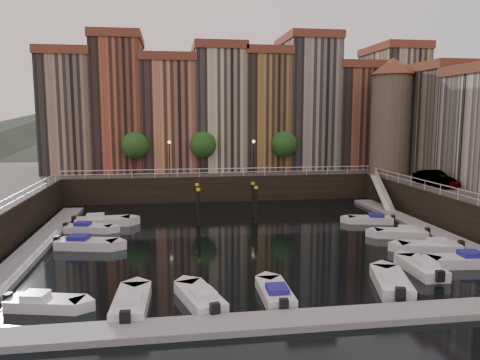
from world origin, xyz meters
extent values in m
plane|color=black|center=(0.00, 0.00, 0.00)|extent=(200.00, 200.00, 0.00)
cube|color=black|center=(0.00, 26.00, 1.50)|extent=(80.00, 20.00, 3.00)
cube|color=gray|center=(-16.20, -1.00, 0.17)|extent=(2.00, 28.00, 0.35)
cube|color=gray|center=(16.20, -1.00, 0.17)|extent=(2.00, 28.00, 0.35)
cube|color=gray|center=(0.00, -17.00, 0.17)|extent=(30.00, 2.00, 0.35)
cone|color=#2D382D|center=(-30.00, 110.00, 7.00)|extent=(80.00, 80.00, 14.00)
cone|color=#2D382D|center=(5.00, 110.00, 9.00)|extent=(100.00, 100.00, 18.00)
cone|color=#2D382D|center=(40.00, 110.00, 6.00)|extent=(70.00, 70.00, 12.00)
cube|color=#9B7B62|center=(-18.00, 23.50, 10.00)|extent=(6.00, 10.00, 14.00)
cube|color=brown|center=(-18.00, 23.50, 17.50)|extent=(6.30, 10.30, 1.00)
cube|color=#A64B34|center=(-12.10, 23.50, 11.00)|extent=(5.80, 10.00, 16.00)
cube|color=brown|center=(-12.10, 23.50, 19.50)|extent=(6.10, 10.30, 1.00)
cube|color=#CE7754|center=(-5.95, 23.50, 9.75)|extent=(6.50, 10.00, 13.50)
cube|color=brown|center=(-5.95, 23.50, 17.00)|extent=(6.80, 10.30, 1.00)
cube|color=beige|center=(0.40, 23.50, 10.50)|extent=(6.20, 10.00, 15.00)
cube|color=brown|center=(0.40, 23.50, 18.50)|extent=(6.50, 10.30, 1.00)
cube|color=olive|center=(6.30, 23.50, 10.25)|extent=(5.60, 10.00, 14.50)
cube|color=brown|center=(6.30, 23.50, 18.00)|extent=(5.90, 10.30, 1.00)
cube|color=gray|center=(12.30, 23.50, 11.25)|extent=(6.40, 10.00, 16.50)
cube|color=brown|center=(12.30, 23.50, 20.00)|extent=(6.70, 10.30, 1.00)
cube|color=brown|center=(18.50, 23.50, 9.50)|extent=(6.00, 10.00, 13.00)
cube|color=brown|center=(18.50, 23.50, 16.50)|extent=(6.30, 10.30, 1.00)
cube|color=tan|center=(24.45, 23.50, 10.75)|extent=(5.90, 10.00, 15.50)
cube|color=brown|center=(24.45, 23.50, 19.00)|extent=(6.20, 10.30, 1.00)
cube|color=#6C6251|center=(26.50, 12.00, 9.00)|extent=(9.00, 8.00, 12.00)
cube|color=brown|center=(26.50, 12.00, 15.50)|extent=(9.30, 8.30, 1.00)
cylinder|color=#6B5B4C|center=(20.00, 14.50, 9.00)|extent=(4.60, 4.60, 12.00)
cone|color=brown|center=(20.00, 14.50, 15.80)|extent=(5.20, 5.20, 2.00)
cylinder|color=black|center=(-10.00, 18.20, 4.20)|extent=(0.30, 0.30, 2.40)
sphere|color=#1E4719|center=(-10.00, 18.20, 6.60)|extent=(3.20, 3.20, 3.20)
cylinder|color=black|center=(-2.00, 18.20, 4.20)|extent=(0.30, 0.30, 2.40)
sphere|color=#1E4719|center=(-2.00, 18.20, 6.60)|extent=(3.20, 3.20, 3.20)
cylinder|color=black|center=(8.00, 18.20, 4.20)|extent=(0.30, 0.30, 2.40)
sphere|color=#1E4719|center=(8.00, 18.20, 6.60)|extent=(3.20, 3.20, 3.20)
cylinder|color=black|center=(-6.00, 17.20, 5.00)|extent=(0.12, 0.12, 4.00)
sphere|color=#FFD88C|center=(-6.00, 17.20, 7.00)|extent=(0.36, 0.36, 0.36)
cylinder|color=black|center=(4.00, 17.20, 5.00)|extent=(0.12, 0.12, 4.00)
sphere|color=#FFD88C|center=(4.00, 17.20, 7.00)|extent=(0.36, 0.36, 0.36)
cube|color=white|center=(0.00, 16.00, 3.95)|extent=(36.00, 0.08, 0.08)
cube|color=white|center=(0.00, 16.00, 3.50)|extent=(36.00, 0.06, 0.06)
cube|color=white|center=(18.00, -1.00, 3.95)|extent=(0.08, 34.00, 0.08)
cube|color=white|center=(18.00, -1.00, 3.50)|extent=(0.06, 34.00, 0.06)
cube|color=white|center=(-18.00, -1.00, 3.95)|extent=(0.08, 34.00, 0.08)
cube|color=white|center=(-18.00, -1.00, 3.50)|extent=(0.06, 34.00, 0.06)
cube|color=white|center=(17.10, 10.00, 1.75)|extent=(2.78, 8.26, 2.81)
cube|color=white|center=(17.10, 10.00, 2.25)|extent=(1.93, 8.32, 3.65)
cylinder|color=black|center=(-3.45, 4.52, 1.50)|extent=(0.32, 0.32, 3.60)
cylinder|color=gold|center=(-3.45, 4.52, 3.35)|extent=(0.36, 0.36, 0.25)
cylinder|color=black|center=(-3.37, 7.53, 1.50)|extent=(0.32, 0.32, 3.60)
cylinder|color=gold|center=(-3.37, 7.53, 3.35)|extent=(0.36, 0.36, 0.25)
cylinder|color=black|center=(2.02, 4.88, 1.50)|extent=(0.32, 0.32, 3.60)
cylinder|color=gold|center=(2.02, 4.88, 3.35)|extent=(0.36, 0.36, 0.25)
cylinder|color=black|center=(2.19, 7.53, 1.50)|extent=(0.32, 0.32, 3.60)
cylinder|color=gold|center=(2.19, 7.53, 3.35)|extent=(0.36, 0.36, 0.25)
cube|color=silver|center=(-12.58, -13.30, 0.27)|extent=(4.13, 2.37, 0.66)
cube|color=silver|center=(-13.10, -13.18, 0.66)|extent=(1.45, 1.32, 0.44)
cube|color=black|center=(-14.56, -12.83, 0.49)|extent=(0.40, 0.50, 0.62)
cube|color=silver|center=(-12.38, -1.90, 0.31)|extent=(4.78, 2.70, 0.77)
cube|color=navy|center=(-12.98, -1.77, 0.77)|extent=(1.67, 1.52, 0.51)
cube|color=black|center=(-14.68, -1.38, 0.56)|extent=(0.46, 0.58, 0.72)
cube|color=silver|center=(-13.07, 3.32, 0.27)|extent=(4.15, 2.21, 0.67)
cube|color=navy|center=(-13.60, 3.41, 0.67)|extent=(1.43, 1.28, 0.45)
cube|color=black|center=(-15.09, 3.69, 0.49)|extent=(0.39, 0.50, 0.63)
cube|color=silver|center=(-12.20, 5.69, 0.33)|extent=(4.95, 2.16, 0.83)
cube|color=silver|center=(-12.86, 5.66, 0.83)|extent=(1.62, 1.41, 0.55)
cube|color=black|center=(-14.73, 5.54, 0.61)|extent=(0.42, 0.57, 0.77)
cube|color=silver|center=(13.37, -10.04, 0.30)|extent=(4.49, 2.00, 0.75)
cube|color=navy|center=(13.97, -10.08, 0.75)|extent=(1.47, 1.29, 0.50)
cube|color=silver|center=(13.03, -6.64, 0.30)|extent=(4.64, 2.62, 0.75)
cube|color=silver|center=(13.61, -6.77, 0.75)|extent=(1.62, 1.47, 0.50)
cube|color=black|center=(15.26, -7.15, 0.55)|extent=(0.45, 0.56, 0.70)
cube|color=silver|center=(12.96, -2.35, 0.28)|extent=(4.41, 2.55, 0.71)
cube|color=silver|center=(13.51, -2.49, 0.71)|extent=(1.55, 1.42, 0.47)
cube|color=black|center=(15.06, -2.88, 0.52)|extent=(0.43, 0.54, 0.66)
cube|color=silver|center=(12.64, 2.95, 0.27)|extent=(4.26, 2.45, 0.68)
cube|color=navy|center=(13.17, 2.82, 0.68)|extent=(1.50, 1.36, 0.46)
cube|color=black|center=(14.67, 2.46, 0.50)|extent=(0.42, 0.52, 0.64)
cube|color=silver|center=(-8.13, -14.01, 0.31)|extent=(1.92, 4.55, 0.76)
cube|color=silver|center=(-8.15, -14.62, 0.76)|extent=(1.28, 1.48, 0.51)
cube|color=black|center=(-8.23, -16.35, 0.56)|extent=(0.52, 0.38, 0.71)
cube|color=silver|center=(-4.54, -13.81, 0.29)|extent=(2.75, 4.55, 0.73)
cube|color=silver|center=(-4.38, -14.37, 0.73)|extent=(1.49, 1.62, 0.48)
cube|color=black|center=(-3.93, -15.96, 0.53)|extent=(0.56, 0.46, 0.68)
cube|color=silver|center=(-0.36, -13.70, 0.28)|extent=(1.61, 4.07, 0.69)
cube|color=navy|center=(-0.37, -14.25, 0.69)|extent=(1.12, 1.30, 0.46)
cube|color=black|center=(-0.39, -15.81, 0.51)|extent=(0.46, 0.33, 0.64)
cube|color=silver|center=(6.74, -13.20, 0.32)|extent=(2.96, 4.94, 0.79)
cube|color=silver|center=(6.57, -13.81, 0.79)|extent=(1.61, 1.76, 0.53)
cube|color=black|center=(6.09, -15.53, 0.58)|extent=(0.61, 0.50, 0.74)
imported|color=gray|center=(20.41, 4.09, 3.66)|extent=(2.62, 4.15, 1.32)
imported|color=gray|center=(20.02, 4.75, 3.78)|extent=(2.22, 4.89, 1.55)
cube|color=silver|center=(9.93, -10.88, 0.29)|extent=(1.72, 4.29, 0.73)
cube|color=silver|center=(9.92, -11.46, 0.73)|extent=(1.19, 1.38, 0.48)
cube|color=black|center=(9.89, -13.10, 0.53)|extent=(0.49, 0.35, 0.68)
camera|label=1|loc=(-5.99, -37.94, 10.06)|focal=35.00mm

